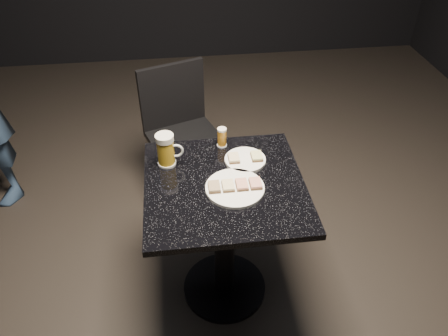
# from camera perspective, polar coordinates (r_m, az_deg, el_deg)

# --- Properties ---
(floor) EXTENTS (6.00, 6.00, 0.00)m
(floor) POSITION_cam_1_polar(r_m,az_deg,el_deg) (2.46, 0.06, -15.41)
(floor) COLOR black
(floor) RESTS_ON ground
(plate_large) EXTENTS (0.25, 0.25, 0.01)m
(plate_large) POSITION_cam_1_polar(r_m,az_deg,el_deg) (1.87, 1.43, -2.63)
(plate_large) COLOR white
(plate_large) RESTS_ON table
(plate_small) EXTENTS (0.19, 0.19, 0.01)m
(plate_small) POSITION_cam_1_polar(r_m,az_deg,el_deg) (2.03, 2.78, 1.06)
(plate_small) COLOR white
(plate_small) RESTS_ON table
(table) EXTENTS (0.70, 0.70, 0.75)m
(table) POSITION_cam_1_polar(r_m,az_deg,el_deg) (2.07, 0.07, -7.11)
(table) COLOR black
(table) RESTS_ON floor
(beer_mug) EXTENTS (0.12, 0.09, 0.16)m
(beer_mug) POSITION_cam_1_polar(r_m,az_deg,el_deg) (1.99, -7.56, 2.38)
(beer_mug) COLOR silver
(beer_mug) RESTS_ON table
(beer_tumbler) EXTENTS (0.05, 0.05, 0.10)m
(beer_tumbler) POSITION_cam_1_polar(r_m,az_deg,el_deg) (2.10, -0.28, 4.04)
(beer_tumbler) COLOR white
(beer_tumbler) RESTS_ON table
(chair) EXTENTS (0.53, 0.53, 0.88)m
(chair) POSITION_cam_1_polar(r_m,az_deg,el_deg) (2.72, -5.59, 5.18)
(chair) COLOR black
(chair) RESTS_ON floor
(canapes_on_plate_large) EXTENTS (0.23, 0.07, 0.02)m
(canapes_on_plate_large) POSITION_cam_1_polar(r_m,az_deg,el_deg) (1.86, 1.44, -2.25)
(canapes_on_plate_large) COLOR #4C3521
(canapes_on_plate_large) RESTS_ON plate_large
(canapes_on_plate_small) EXTENTS (0.16, 0.07, 0.02)m
(canapes_on_plate_small) POSITION_cam_1_polar(r_m,az_deg,el_deg) (2.02, 2.79, 1.43)
(canapes_on_plate_small) COLOR #4C3521
(canapes_on_plate_small) RESTS_ON plate_small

